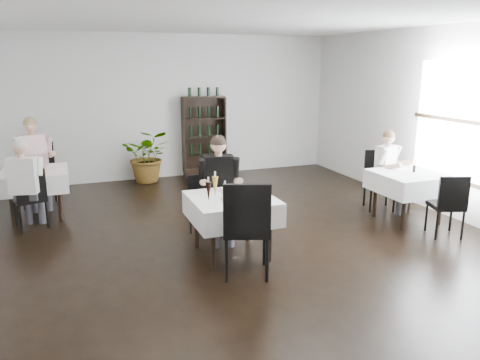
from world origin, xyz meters
name	(u,v)px	position (x,y,z in m)	size (l,w,h in m)	color
room_shell	(254,138)	(0.00, 0.00, 1.50)	(9.00, 9.00, 9.00)	black
window_right	(470,125)	(3.48, 0.00, 1.50)	(0.06, 2.30, 1.85)	white
wine_shelf	(204,137)	(0.60, 4.31, 0.85)	(0.90, 0.28, 1.75)	black
main_table	(232,208)	(-0.30, 0.00, 0.62)	(1.03, 1.03, 0.77)	black
left_table	(35,180)	(-2.70, 2.50, 0.62)	(0.98, 0.98, 0.77)	black
right_table	(409,182)	(2.70, 0.30, 0.62)	(0.98, 0.98, 0.77)	black
potted_tree	(148,156)	(-0.64, 4.20, 0.55)	(0.99, 0.85, 1.09)	#28561D
main_chair_far	(204,201)	(-0.43, 0.83, 0.50)	(0.41, 0.42, 0.87)	black
main_chair_near	(247,223)	(-0.36, -0.68, 0.66)	(0.67, 0.67, 1.15)	black
left_chair_far	(39,170)	(-2.68, 3.24, 0.62)	(0.57, 0.57, 1.08)	black
left_chair_near	(30,195)	(-2.76, 1.94, 0.53)	(0.52, 0.52, 0.92)	black
right_chair_far	(379,176)	(2.70, 1.03, 0.56)	(0.57, 0.58, 0.98)	black
right_chair_near	(449,202)	(2.75, -0.48, 0.52)	(0.53, 0.54, 0.92)	black
diner_main	(219,181)	(-0.28, 0.56, 0.85)	(0.59, 0.62, 1.46)	#3F3F46
diner_left_far	(34,156)	(-2.71, 3.08, 0.90)	(0.63, 0.65, 1.54)	#3F3F46
diner_left_near	(25,178)	(-2.79, 1.91, 0.80)	(0.57, 0.60, 1.37)	#3F3F46
diner_right_far	(390,165)	(2.77, 0.85, 0.78)	(0.60, 0.63, 1.35)	#3F3F46
plate_far	(231,191)	(-0.23, 0.23, 0.79)	(0.30, 0.30, 0.08)	white
plate_near	(231,199)	(-0.35, -0.12, 0.79)	(0.26, 0.26, 0.07)	white
pilsner_dark	(208,191)	(-0.63, -0.08, 0.90)	(0.07, 0.07, 0.31)	black
pilsner_lager	(215,187)	(-0.49, 0.07, 0.91)	(0.08, 0.08, 0.33)	gold
coke_bottle	(225,191)	(-0.40, -0.02, 0.86)	(0.06, 0.06, 0.23)	silver
napkin_cutlery	(258,200)	(-0.05, -0.24, 0.78)	(0.23, 0.22, 0.02)	black
pepper_mill	(414,169)	(2.80, 0.32, 0.82)	(0.04, 0.04, 0.11)	black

